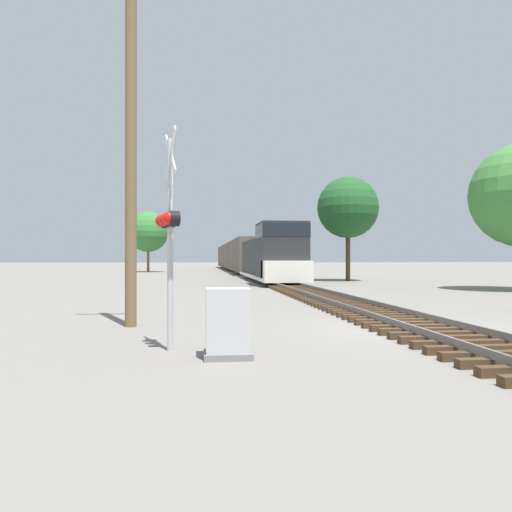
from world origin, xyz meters
The scene contains 8 objects.
ground_plane centered at (0.00, 0.00, 0.00)m, with size 400.00×400.00×0.00m, color slate.
rail_track_bed centered at (0.00, 0.00, 0.14)m, with size 2.60×160.00×0.31m.
freight_train centered at (0.00, 54.51, 2.04)m, with size 3.13×72.90×4.22m.
crossing_signal_near centered at (-6.16, -2.32, 2.50)m, with size 0.54×1.01×4.39m.
relay_cabinet centered at (-5.03, -3.19, 0.63)m, with size 0.89×0.69×1.29m.
utility_pole centered at (-7.37, 1.31, 4.88)m, with size 1.80×0.31×9.53m.
tree_mid_background centered at (6.35, 26.38, 5.88)m, with size 4.90×4.90×8.34m.
tree_deep_background centered at (-12.11, 54.61, 5.31)m, with size 5.34×5.34×7.99m.
Camera 1 is at (-5.58, -12.34, 1.84)m, focal length 35.00 mm.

